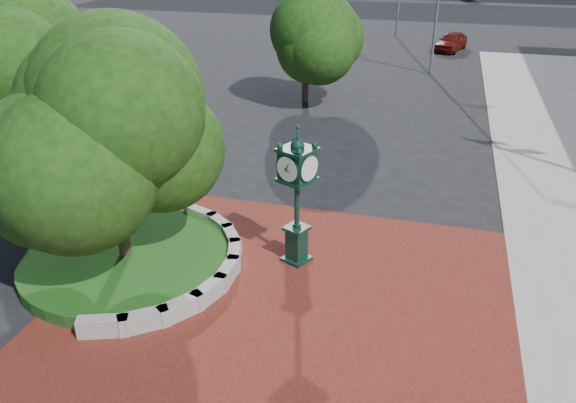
% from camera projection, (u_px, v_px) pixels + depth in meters
% --- Properties ---
extents(ground, '(200.00, 200.00, 0.00)m').
position_uv_depth(ground, '(289.00, 292.00, 15.60)').
color(ground, black).
rests_on(ground, ground).
extents(plaza, '(12.00, 12.00, 0.04)m').
position_uv_depth(plaza, '(278.00, 313.00, 14.73)').
color(plaza, maroon).
rests_on(plaza, ground).
extents(planter_wall, '(2.96, 6.77, 0.54)m').
position_uv_depth(planter_wall, '(198.00, 269.00, 16.13)').
color(planter_wall, '#9E9B93').
rests_on(planter_wall, ground).
extents(grass_bed, '(6.10, 6.10, 0.40)m').
position_uv_depth(grass_bed, '(127.00, 260.00, 16.71)').
color(grass_bed, '#113E12').
rests_on(grass_bed, ground).
extents(tree_planter, '(5.20, 5.20, 6.33)m').
position_uv_depth(tree_planter, '(110.00, 149.00, 15.13)').
color(tree_planter, '#38281C').
rests_on(tree_planter, ground).
extents(tree_street, '(4.40, 4.40, 5.45)m').
position_uv_depth(tree_street, '(306.00, 44.00, 30.63)').
color(tree_street, '#38281C').
rests_on(tree_street, ground).
extents(post_clock, '(1.11, 1.11, 4.24)m').
position_uv_depth(post_clock, '(297.00, 192.00, 15.97)').
color(post_clock, black).
rests_on(post_clock, ground).
extents(parked_car, '(2.78, 4.53, 1.44)m').
position_uv_depth(parked_car, '(451.00, 41.00, 44.51)').
color(parked_car, '#61140D').
rests_on(parked_car, ground).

